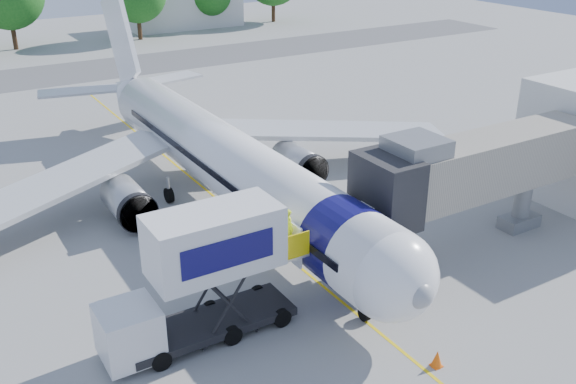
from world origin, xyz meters
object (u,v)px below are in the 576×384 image
aircraft (221,157)px  catering_hiloader (201,278)px  ground_tug (535,382)px  jet_bridge (468,170)px

aircraft → catering_hiloader: bearing=-119.4°
aircraft → ground_tug: bearing=-84.0°
ground_tug → aircraft: bearing=99.4°
catering_hiloader → ground_tug: size_ratio=2.29×
jet_bridge → catering_hiloader: 14.35m
aircraft → catering_hiloader: 12.77m
catering_hiloader → ground_tug: catering_hiloader is taller
jet_bridge → ground_tug: 11.65m
jet_bridge → catering_hiloader: size_ratio=1.64×
jet_bridge → ground_tug: bearing=-121.7°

